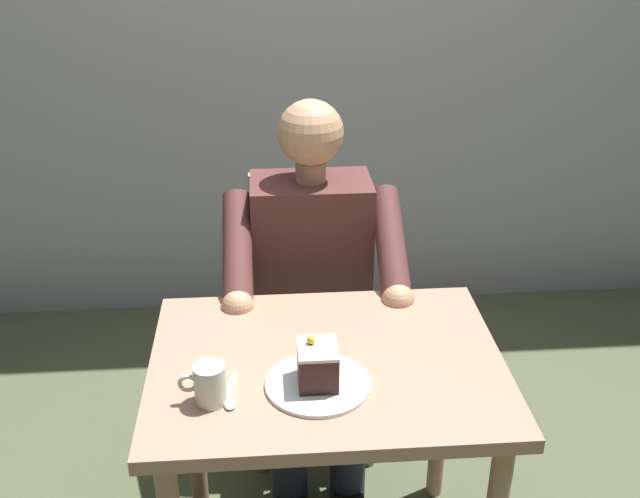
# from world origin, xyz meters

# --- Properties ---
(dining_table) EXTENTS (0.86, 0.65, 0.71)m
(dining_table) POSITION_xyz_m (0.00, 0.00, 0.60)
(dining_table) COLOR tan
(dining_table) RESTS_ON ground
(chair) EXTENTS (0.42, 0.42, 0.90)m
(chair) POSITION_xyz_m (0.00, -0.66, 0.50)
(chair) COLOR tan
(chair) RESTS_ON ground
(seated_person) EXTENTS (0.53, 0.58, 1.20)m
(seated_person) POSITION_xyz_m (0.00, -0.49, 0.62)
(seated_person) COLOR #522C2B
(seated_person) RESTS_ON ground
(dessert_plate) EXTENTS (0.24, 0.24, 0.01)m
(dessert_plate) POSITION_xyz_m (0.03, 0.10, 0.72)
(dessert_plate) COLOR white
(dessert_plate) RESTS_ON dining_table
(cake_slice) EXTENTS (0.09, 0.10, 0.12)m
(cake_slice) POSITION_xyz_m (0.03, 0.10, 0.77)
(cake_slice) COLOR #391E1B
(cake_slice) RESTS_ON dessert_plate
(coffee_cup) EXTENTS (0.11, 0.07, 0.10)m
(coffee_cup) POSITION_xyz_m (0.27, 0.14, 0.76)
(coffee_cup) COLOR silver
(coffee_cup) RESTS_ON dining_table
(dessert_spoon) EXTENTS (0.03, 0.14, 0.01)m
(dessert_spoon) POSITION_xyz_m (0.23, 0.13, 0.71)
(dessert_spoon) COLOR silver
(dessert_spoon) RESTS_ON dining_table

